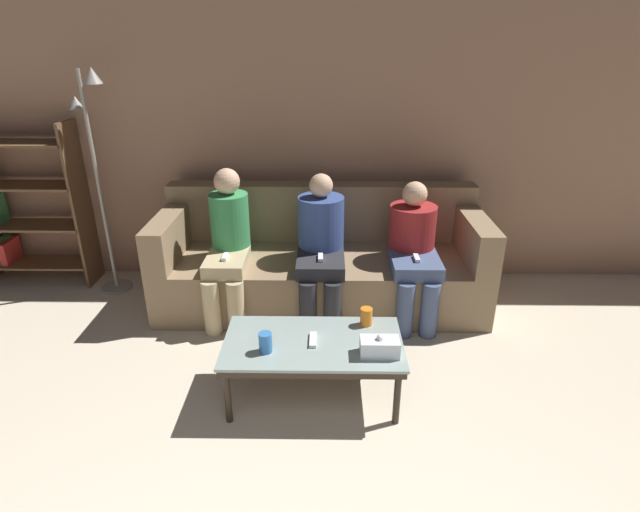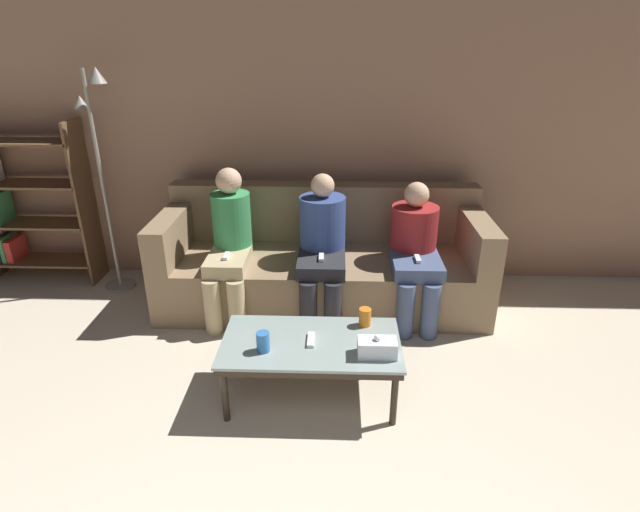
{
  "view_description": "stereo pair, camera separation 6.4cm",
  "coord_description": "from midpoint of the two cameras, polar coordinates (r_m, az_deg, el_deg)",
  "views": [
    {
      "loc": [
        0.04,
        -0.25,
        2.03
      ],
      "look_at": [
        0.0,
        2.84,
        0.68
      ],
      "focal_mm": 28.0,
      "sensor_mm": 36.0,
      "label": 1
    },
    {
      "loc": [
        0.11,
        -0.25,
        2.03
      ],
      "look_at": [
        0.0,
        2.84,
        0.68
      ],
      "focal_mm": 28.0,
      "sensor_mm": 36.0,
      "label": 2
    }
  ],
  "objects": [
    {
      "name": "seated_person_left_end",
      "position": [
        3.88,
        -10.9,
        1.59
      ],
      "size": [
        0.31,
        0.66,
        1.15
      ],
      "color": "tan",
      "rests_on": "ground_plane"
    },
    {
      "name": "wall_back",
      "position": [
        4.35,
        -0.2,
        13.94
      ],
      "size": [
        12.0,
        0.06,
        2.6
      ],
      "color": "#9E755B",
      "rests_on": "ground_plane"
    },
    {
      "name": "coffee_table",
      "position": [
        3.01,
        -1.42,
        -10.36
      ],
      "size": [
        1.06,
        0.57,
        0.39
      ],
      "color": "#8C9E99",
      "rests_on": "ground_plane"
    },
    {
      "name": "couch",
      "position": [
        4.12,
        -0.31,
        -0.8
      ],
      "size": [
        2.58,
        0.94,
        0.92
      ],
      "color": "#897051",
      "rests_on": "ground_plane"
    },
    {
      "name": "cup_near_left",
      "position": [
        3.12,
        4.72,
        -6.92
      ],
      "size": [
        0.07,
        0.07,
        0.11
      ],
      "color": "orange",
      "rests_on": "coffee_table"
    },
    {
      "name": "game_remote",
      "position": [
        2.98,
        -1.43,
        -9.55
      ],
      "size": [
        0.04,
        0.15,
        0.02
      ],
      "color": "white",
      "rests_on": "coffee_table"
    },
    {
      "name": "cup_near_right",
      "position": [
        2.88,
        -6.89,
        -9.79
      ],
      "size": [
        0.08,
        0.08,
        0.12
      ],
      "color": "#3372BF",
      "rests_on": "coffee_table"
    },
    {
      "name": "tissue_box",
      "position": [
        2.86,
        6.19,
        -10.27
      ],
      "size": [
        0.22,
        0.12,
        0.13
      ],
      "color": "silver",
      "rests_on": "coffee_table"
    },
    {
      "name": "bookshelf",
      "position": [
        5.08,
        -32.01,
        4.69
      ],
      "size": [
        0.99,
        0.32,
        1.43
      ],
      "color": "brown",
      "rests_on": "ground_plane"
    },
    {
      "name": "seated_person_mid_left",
      "position": [
        3.82,
        -0.38,
        1.55
      ],
      "size": [
        0.35,
        0.69,
        1.11
      ],
      "color": "#28282D",
      "rests_on": "ground_plane"
    },
    {
      "name": "seated_person_mid_right",
      "position": [
        3.87,
        10.16,
        1.06
      ],
      "size": [
        0.36,
        0.7,
        1.05
      ],
      "color": "#47567A",
      "rests_on": "ground_plane"
    },
    {
      "name": "standing_lamp",
      "position": [
        4.43,
        -24.52,
        9.8
      ],
      "size": [
        0.31,
        0.26,
        1.84
      ],
      "color": "gray",
      "rests_on": "ground_plane"
    }
  ]
}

